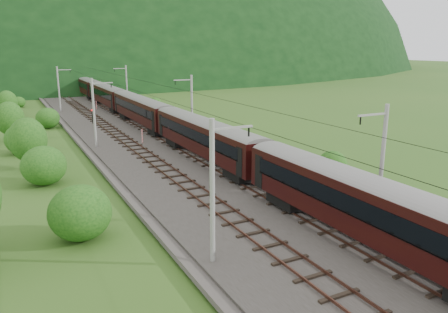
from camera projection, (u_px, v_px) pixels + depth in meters
name	position (u px, v px, depth m)	size (l,w,h in m)	color
ground	(303.00, 243.00, 27.07)	(600.00, 600.00, 0.00)	#2E571B
railbed	(228.00, 194.00, 35.66)	(14.00, 220.00, 0.30)	#38332D
track_left	(201.00, 196.00, 34.55)	(2.40, 220.00, 0.27)	brown
track_right	(253.00, 187.00, 36.66)	(2.40, 220.00, 0.27)	brown
catenary_left	(94.00, 111.00, 50.87)	(2.54, 192.28, 8.00)	gray
catenary_right	(191.00, 105.00, 56.27)	(2.54, 192.28, 8.00)	gray
overhead_wires	(228.00, 109.00, 33.94)	(4.83, 198.00, 0.03)	black
mountain_main	(27.00, 67.00, 251.39)	(504.00, 360.00, 244.00)	black
train	(142.00, 106.00, 63.07)	(2.91, 162.11, 5.06)	black
hazard_post_near	(142.00, 136.00, 53.46)	(0.18, 0.18, 1.70)	red
hazard_post_far	(96.00, 105.00, 81.91)	(0.17, 0.17, 1.58)	red
signal	(92.00, 115.00, 67.43)	(0.23, 0.23, 2.04)	black
vegetation_left	(26.00, 197.00, 27.39)	(12.95, 142.35, 7.01)	#184512
vegetation_right	(332.00, 166.00, 40.50)	(4.93, 98.97, 2.47)	#184512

